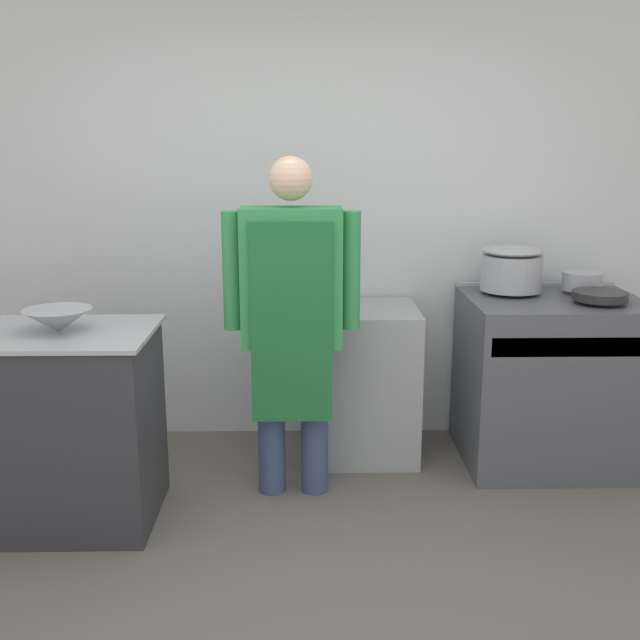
{
  "coord_description": "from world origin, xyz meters",
  "views": [
    {
      "loc": [
        -0.04,
        -2.35,
        1.77
      ],
      "look_at": [
        0.03,
        1.13,
        0.94
      ],
      "focal_mm": 42.0,
      "sensor_mm": 36.0,
      "label": 1
    }
  ],
  "objects_px": {
    "person_cook": "(292,308)",
    "stock_pot": "(512,268)",
    "stove": "(549,380)",
    "saute_pan": "(600,296)",
    "fridge_unit": "(359,381)",
    "sauce_pot": "(582,281)",
    "mixing_bowl": "(58,320)"
  },
  "relations": [
    {
      "from": "person_cook",
      "to": "stock_pot",
      "type": "relative_size",
      "value": 5.05
    },
    {
      "from": "stove",
      "to": "stock_pot",
      "type": "height_order",
      "value": "stock_pot"
    },
    {
      "from": "saute_pan",
      "to": "stove",
      "type": "bearing_deg",
      "value": 144.44
    },
    {
      "from": "fridge_unit",
      "to": "saute_pan",
      "type": "xyz_separation_m",
      "value": [
        1.25,
        -0.25,
        0.55
      ]
    },
    {
      "from": "stock_pot",
      "to": "fridge_unit",
      "type": "bearing_deg",
      "value": -178.58
    },
    {
      "from": "stock_pot",
      "to": "sauce_pot",
      "type": "xyz_separation_m",
      "value": [
        0.4,
        0.0,
        -0.08
      ]
    },
    {
      "from": "stock_pot",
      "to": "saute_pan",
      "type": "bearing_deg",
      "value": -34.15
    },
    {
      "from": "mixing_bowl",
      "to": "stock_pot",
      "type": "height_order",
      "value": "stock_pot"
    },
    {
      "from": "stock_pot",
      "to": "sauce_pot",
      "type": "relative_size",
      "value": 1.55
    },
    {
      "from": "fridge_unit",
      "to": "mixing_bowl",
      "type": "relative_size",
      "value": 2.76
    },
    {
      "from": "fridge_unit",
      "to": "sauce_pot",
      "type": "relative_size",
      "value": 3.96
    },
    {
      "from": "stove",
      "to": "person_cook",
      "type": "bearing_deg",
      "value": -164.9
    },
    {
      "from": "person_cook",
      "to": "mixing_bowl",
      "type": "distance_m",
      "value": 1.09
    },
    {
      "from": "stock_pot",
      "to": "saute_pan",
      "type": "relative_size",
      "value": 1.18
    },
    {
      "from": "stove",
      "to": "person_cook",
      "type": "relative_size",
      "value": 0.56
    },
    {
      "from": "stove",
      "to": "fridge_unit",
      "type": "bearing_deg",
      "value": 173.73
    },
    {
      "from": "stock_pot",
      "to": "sauce_pot",
      "type": "bearing_deg",
      "value": 0.0
    },
    {
      "from": "stove",
      "to": "stock_pot",
      "type": "relative_size",
      "value": 2.83
    },
    {
      "from": "stock_pot",
      "to": "sauce_pot",
      "type": "height_order",
      "value": "stock_pot"
    },
    {
      "from": "fridge_unit",
      "to": "person_cook",
      "type": "distance_m",
      "value": 0.83
    },
    {
      "from": "mixing_bowl",
      "to": "stock_pot",
      "type": "xyz_separation_m",
      "value": [
        2.27,
        0.79,
        0.1
      ]
    },
    {
      "from": "stove",
      "to": "mixing_bowl",
      "type": "xyz_separation_m",
      "value": [
        -2.49,
        -0.65,
        0.51
      ]
    },
    {
      "from": "person_cook",
      "to": "fridge_unit",
      "type": "bearing_deg",
      "value": 53.56
    },
    {
      "from": "person_cook",
      "to": "stock_pot",
      "type": "height_order",
      "value": "person_cook"
    },
    {
      "from": "fridge_unit",
      "to": "stock_pot",
      "type": "relative_size",
      "value": 2.56
    },
    {
      "from": "fridge_unit",
      "to": "sauce_pot",
      "type": "xyz_separation_m",
      "value": [
        1.25,
        0.02,
        0.58
      ]
    },
    {
      "from": "stove",
      "to": "person_cook",
      "type": "xyz_separation_m",
      "value": [
        -1.43,
        -0.39,
        0.51
      ]
    },
    {
      "from": "saute_pan",
      "to": "mixing_bowl",
      "type": "bearing_deg",
      "value": -169.1
    },
    {
      "from": "person_cook",
      "to": "stock_pot",
      "type": "distance_m",
      "value": 1.33
    },
    {
      "from": "fridge_unit",
      "to": "mixing_bowl",
      "type": "distance_m",
      "value": 1.71
    },
    {
      "from": "fridge_unit",
      "to": "sauce_pot",
      "type": "distance_m",
      "value": 1.37
    },
    {
      "from": "person_cook",
      "to": "sauce_pot",
      "type": "relative_size",
      "value": 7.83
    }
  ]
}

